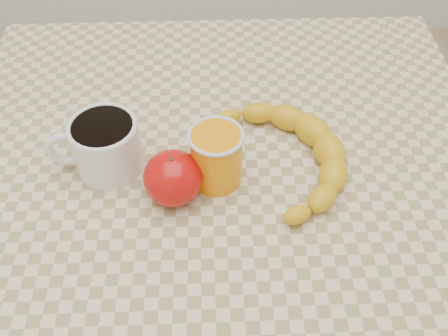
{
  "coord_description": "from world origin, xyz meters",
  "views": [
    {
      "loc": [
        -0.02,
        -0.45,
        1.28
      ],
      "look_at": [
        0.0,
        0.0,
        0.77
      ],
      "focal_mm": 40.0,
      "sensor_mm": 36.0,
      "label": 1
    }
  ],
  "objects_px": {
    "apple": "(173,178)",
    "banana": "(289,154)",
    "table": "(224,214)",
    "coffee_mug": "(104,144)",
    "orange_juice_glass": "(216,156)"
  },
  "relations": [
    {
      "from": "apple",
      "to": "coffee_mug",
      "type": "bearing_deg",
      "value": 148.84
    },
    {
      "from": "orange_juice_glass",
      "to": "banana",
      "type": "relative_size",
      "value": 0.28
    },
    {
      "from": "orange_juice_glass",
      "to": "coffee_mug",
      "type": "bearing_deg",
      "value": 169.12
    },
    {
      "from": "banana",
      "to": "coffee_mug",
      "type": "bearing_deg",
      "value": 165.89
    },
    {
      "from": "table",
      "to": "coffee_mug",
      "type": "bearing_deg",
      "value": 170.14
    },
    {
      "from": "coffee_mug",
      "to": "banana",
      "type": "relative_size",
      "value": 0.44
    },
    {
      "from": "apple",
      "to": "banana",
      "type": "bearing_deg",
      "value": 17.99
    },
    {
      "from": "orange_juice_glass",
      "to": "apple",
      "type": "bearing_deg",
      "value": -153.62
    },
    {
      "from": "coffee_mug",
      "to": "apple",
      "type": "xyz_separation_m",
      "value": [
        0.1,
        -0.06,
        -0.01
      ]
    },
    {
      "from": "coffee_mug",
      "to": "apple",
      "type": "height_order",
      "value": "coffee_mug"
    },
    {
      "from": "table",
      "to": "orange_juice_glass",
      "type": "relative_size",
      "value": 9.26
    },
    {
      "from": "banana",
      "to": "orange_juice_glass",
      "type": "bearing_deg",
      "value": -179.89
    },
    {
      "from": "table",
      "to": "apple",
      "type": "bearing_deg",
      "value": -156.53
    },
    {
      "from": "orange_juice_glass",
      "to": "banana",
      "type": "height_order",
      "value": "orange_juice_glass"
    },
    {
      "from": "apple",
      "to": "banana",
      "type": "distance_m",
      "value": 0.17
    }
  ]
}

